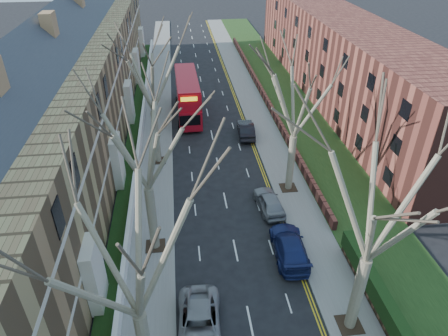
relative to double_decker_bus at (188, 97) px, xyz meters
name	(u,v)px	position (x,y,z in m)	size (l,w,h in m)	color
pavement_left	(158,114)	(-3.70, 0.24, -2.19)	(3.00, 102.00, 0.12)	slate
pavement_right	(256,110)	(8.30, 0.24, -2.19)	(3.00, 102.00, 0.12)	slate
terrace_left	(70,101)	(-11.34, -7.76, 3.28)	(9.70, 78.00, 13.60)	olive
flats_right	(339,57)	(19.77, 4.24, 2.73)	(13.97, 54.00, 10.00)	brown
front_wall_left	(140,143)	(-5.35, -7.76, -1.63)	(0.30, 78.00, 1.00)	white
grass_verge_right	(291,107)	(12.80, 0.24, -2.10)	(6.00, 102.00, 0.06)	#1B3513
tree_left_mid	(127,244)	(-3.40, -32.76, 7.30)	(10.50, 10.50, 14.71)	#6D664E
tree_left_far	(142,134)	(-3.40, -22.76, 6.99)	(10.15, 10.15, 14.22)	#6D664E
tree_left_dist	(149,66)	(-3.40, -10.76, 7.31)	(10.50, 10.50, 14.71)	#6D664E
tree_right_mid	(384,194)	(8.00, -30.76, 7.30)	(10.50, 10.50, 14.71)	#6D664E
tree_right_far	(299,89)	(8.00, -16.76, 6.99)	(10.15, 10.15, 14.22)	#6D664E
double_decker_bus	(188,97)	(0.00, 0.00, 0.00)	(2.94, 10.99, 4.58)	#A90C19
car_left_far	(199,324)	(-0.70, -30.16, -1.51)	(2.48, 5.37, 1.49)	gray
car_right_near	(289,246)	(5.98, -24.63, -1.47)	(2.19, 5.38, 1.56)	navy
car_right_mid	(269,202)	(5.69, -19.35, -1.51)	(1.75, 4.36, 1.49)	gray
car_right_far	(246,129)	(5.97, -6.35, -1.49)	(1.62, 4.64, 1.53)	black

